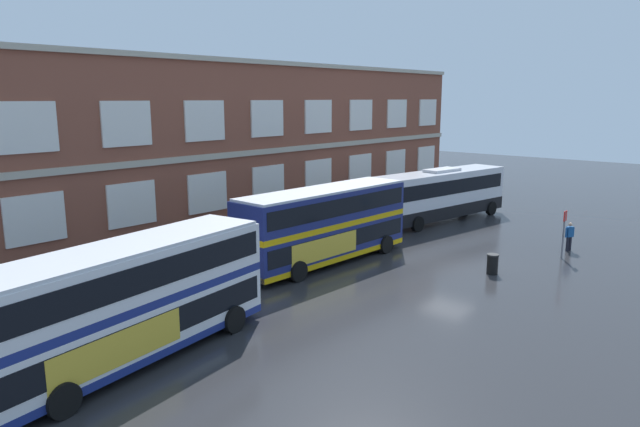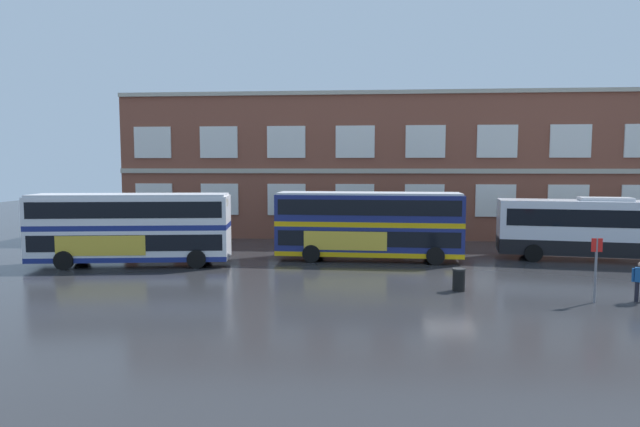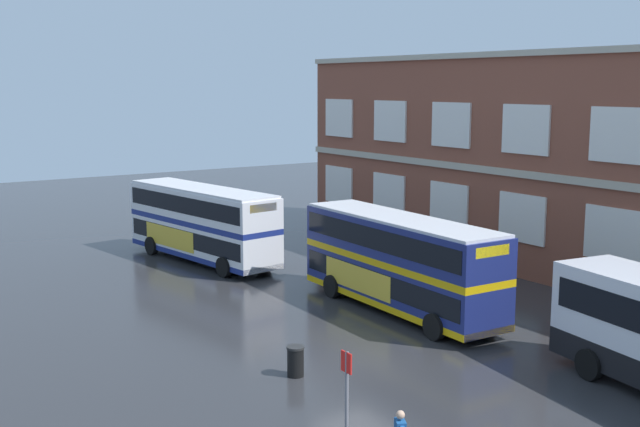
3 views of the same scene
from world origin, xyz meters
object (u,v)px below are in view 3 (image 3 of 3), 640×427
Objects in this scene: double_decker_middle at (399,262)px; station_litter_bin at (296,361)px; double_decker_near at (202,222)px; bus_stand_flag at (347,391)px.

double_decker_middle reaches higher than station_litter_bin.
double_decker_near is 23.73m from bus_stand_flag.
double_decker_middle reaches higher than bus_stand_flag.
station_litter_bin is at bearing -15.94° from double_decker_near.
double_decker_near is at bearing -168.35° from double_decker_middle.
bus_stand_flag is at bearing -18.02° from station_litter_bin.
double_decker_near reaches higher than bus_stand_flag.
bus_stand_flag is (9.28, -9.49, -0.51)m from double_decker_middle.
bus_stand_flag is (22.76, -6.71, -0.51)m from double_decker_near.
double_decker_near and double_decker_middle have the same top height.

